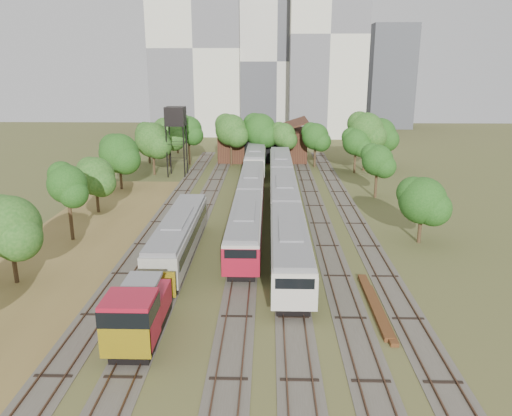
{
  "coord_description": "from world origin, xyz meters",
  "views": [
    {
      "loc": [
        0.19,
        -35.66,
        17.06
      ],
      "look_at": [
        -1.14,
        15.19,
        2.5
      ],
      "focal_mm": 35.0,
      "sensor_mm": 36.0,
      "label": 1
    }
  ],
  "objects_px": {
    "railcar_red_set": "(249,205)",
    "water_tower": "(175,118)",
    "railcar_green_set": "(284,197)",
    "shunter_locomotive": "(138,315)"
  },
  "relations": [
    {
      "from": "railcar_green_set",
      "to": "shunter_locomotive",
      "type": "bearing_deg",
      "value": -109.15
    },
    {
      "from": "railcar_red_set",
      "to": "water_tower",
      "type": "distance_m",
      "value": 28.3
    },
    {
      "from": "shunter_locomotive",
      "to": "water_tower",
      "type": "xyz_separation_m",
      "value": [
        -6.44,
        50.16,
        7.25
      ]
    },
    {
      "from": "railcar_red_set",
      "to": "railcar_green_set",
      "type": "bearing_deg",
      "value": 37.09
    },
    {
      "from": "railcar_green_set",
      "to": "water_tower",
      "type": "bearing_deg",
      "value": 127.6
    },
    {
      "from": "railcar_red_set",
      "to": "railcar_green_set",
      "type": "distance_m",
      "value": 5.02
    },
    {
      "from": "railcar_red_set",
      "to": "water_tower",
      "type": "xyz_separation_m",
      "value": [
        -12.44,
        24.38,
        7.17
      ]
    },
    {
      "from": "water_tower",
      "to": "shunter_locomotive",
      "type": "bearing_deg",
      "value": -82.68
    },
    {
      "from": "railcar_red_set",
      "to": "shunter_locomotive",
      "type": "relative_size",
      "value": 4.26
    },
    {
      "from": "shunter_locomotive",
      "to": "water_tower",
      "type": "bearing_deg",
      "value": 97.32
    }
  ]
}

